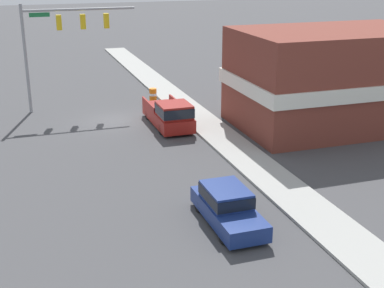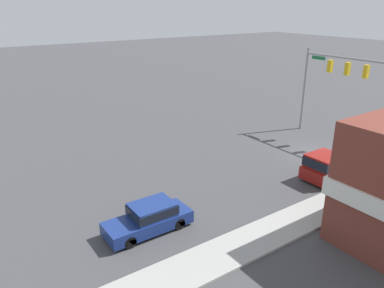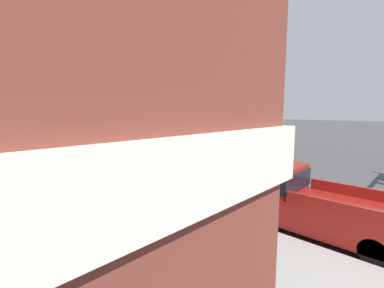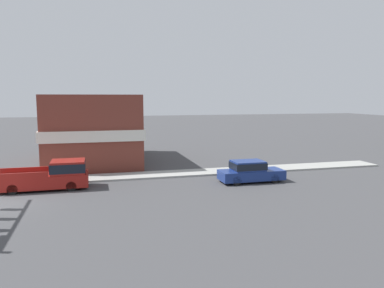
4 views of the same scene
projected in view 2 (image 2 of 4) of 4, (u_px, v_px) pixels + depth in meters
ground_plane at (318, 154)px, 30.27m from camera, size 200.00×200.00×0.00m
near_signal_assembly at (331, 74)px, 32.49m from camera, size 8.04×0.49×7.70m
car_lead at (150, 217)px, 19.85m from camera, size 1.80×4.70×1.56m
pickup_truck_parked at (333, 165)px, 25.96m from camera, size 2.10×5.73×1.90m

